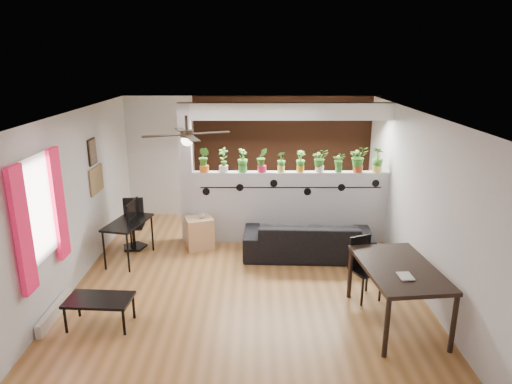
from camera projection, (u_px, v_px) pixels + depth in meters
name	position (u px, v px, depth m)	size (l,w,h in m)	color
room_shell	(245.00, 199.00, 6.92)	(6.30, 7.10, 2.90)	#8F5E2F
partition_wall	(290.00, 207.00, 8.54)	(3.60, 0.18, 1.35)	#BCBCC1
ceiling_header	(292.00, 111.00, 8.03)	(3.60, 0.18, 0.30)	white
pier_column	(187.00, 175.00, 8.36)	(0.22, 0.20, 2.60)	#BCBCC1
brick_panel	(286.00, 158.00, 9.77)	(3.90, 0.05, 2.60)	brown
vine_decal	(291.00, 188.00, 8.33)	(3.31, 0.01, 0.30)	black
window_assembly	(39.00, 212.00, 5.71)	(0.09, 1.30, 1.55)	white
baseboard_heater	(55.00, 312.00, 6.11)	(0.08, 1.00, 0.18)	silver
corkboard	(96.00, 180.00, 7.81)	(0.03, 0.60, 0.45)	olive
framed_art	(92.00, 152.00, 7.62)	(0.03, 0.34, 0.44)	#8C7259
ceiling_fan	(187.00, 136.00, 6.34)	(1.19, 1.19, 0.43)	black
potted_plant_0	(204.00, 159.00, 8.27)	(0.31, 0.30, 0.46)	#CC6418
potted_plant_1	(223.00, 159.00, 8.28)	(0.28, 0.24, 0.45)	white
potted_plant_2	(243.00, 160.00, 8.28)	(0.27, 0.28, 0.43)	green
potted_plant_3	(262.00, 159.00, 8.28)	(0.27, 0.23, 0.45)	#CC2042
potted_plant_4	(281.00, 161.00, 8.29)	(0.23, 0.22, 0.38)	#CFC749
potted_plant_5	(301.00, 161.00, 8.28)	(0.24, 0.21, 0.40)	orange
potted_plant_6	(320.00, 160.00, 8.28)	(0.24, 0.20, 0.43)	silver
potted_plant_7	(339.00, 162.00, 8.29)	(0.18, 0.15, 0.36)	#34822F
potted_plant_8	(359.00, 158.00, 8.27)	(0.26, 0.21, 0.48)	#B73D1D
potted_plant_9	(378.00, 159.00, 8.28)	(0.30, 0.29, 0.45)	#EAD152
sofa	(308.00, 239.00, 7.97)	(2.12, 0.83, 0.62)	black
cube_shelf	(200.00, 233.00, 8.32)	(0.47, 0.42, 0.58)	tan
cup	(202.00, 216.00, 8.22)	(0.11, 0.11, 0.09)	gray
computer_desk	(128.00, 225.00, 7.72)	(0.72, 1.06, 0.70)	black
monitor	(130.00, 214.00, 7.82)	(0.05, 0.31, 0.17)	black
office_chair	(134.00, 227.00, 8.30)	(0.47, 0.47, 0.90)	black
dining_table	(399.00, 273.00, 5.85)	(1.04, 1.55, 0.80)	black
book	(399.00, 277.00, 5.53)	(0.17, 0.22, 0.02)	gray
folding_chair	(363.00, 262.00, 6.56)	(0.49, 0.49, 0.92)	black
coffee_table	(99.00, 301.00, 5.88)	(0.86, 0.52, 0.39)	black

